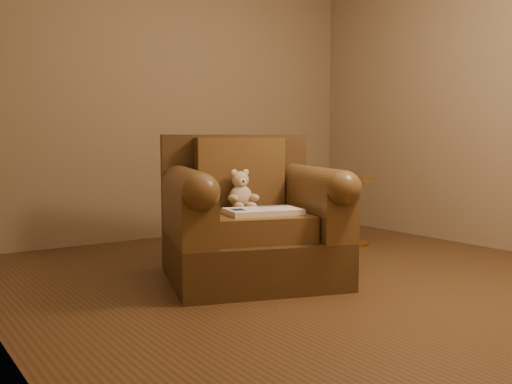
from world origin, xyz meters
TOP-DOWN VIEW (x-y plane):
  - floor at (0.00, 0.00)m, footprint 4.00×4.00m
  - room at (0.00, 0.00)m, footprint 4.02×4.02m
  - armchair at (-0.34, 0.17)m, footprint 1.36×1.33m
  - teddy_bear at (-0.34, 0.27)m, footprint 0.20×0.23m
  - guidebook at (-0.39, -0.06)m, footprint 0.52×0.39m
  - side_table at (1.09, 0.69)m, footprint 0.43×0.43m

SIDE VIEW (x-z plane):
  - floor at x=0.00m, z-range 0.00..0.00m
  - side_table at x=1.09m, z-range 0.02..0.63m
  - armchair at x=-0.34m, z-range -0.11..0.87m
  - guidebook at x=-0.39m, z-range 0.47..0.51m
  - teddy_bear at x=-0.34m, z-range 0.43..0.71m
  - room at x=0.00m, z-range 0.36..3.07m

